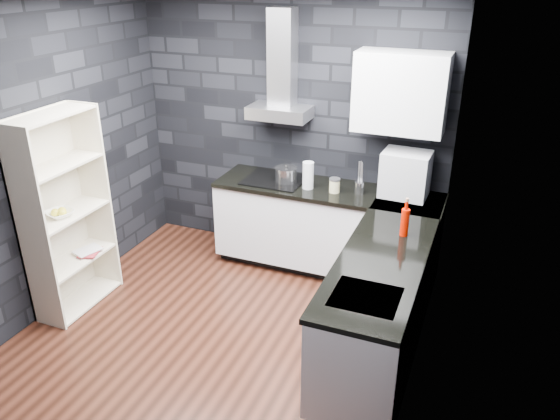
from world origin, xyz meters
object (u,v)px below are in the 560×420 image
Objects in this scene: bookshelf at (66,214)px; pot at (286,175)px; appliance_garage at (405,174)px; red_bottle at (405,222)px; storage_jar at (334,186)px; fruit_bowl at (60,214)px; glass_vase at (308,175)px; utensil_crock at (359,188)px.

pot is at bearing 43.35° from bookshelf.
red_bottle is at bearing -77.15° from appliance_garage.
appliance_garage reaches higher than pot.
storage_jar is at bearing 33.76° from bookshelf.
bookshelf is 0.08m from fruit_bowl.
appliance_garage is (0.90, 0.13, 0.09)m from glass_vase.
storage_jar is at bearing 35.21° from fruit_bowl.
fruit_bowl is at bearing -135.17° from pot.
pot reaches higher than storage_jar.
pot is 0.82× the size of glass_vase.
pot is 0.74m from utensil_crock.
appliance_garage reaches higher than glass_vase.
red_bottle is (0.15, -0.78, -0.11)m from appliance_garage.
red_bottle is (0.55, -0.71, 0.06)m from utensil_crock.
red_bottle reaches higher than fruit_bowl.
fruit_bowl is (-2.24, -1.48, -0.02)m from utensil_crock.
pot is 0.52m from storage_jar.
bookshelf reaches higher than glass_vase.
fruit_bowl is at bearing -164.58° from red_bottle.
red_bottle is 0.13× the size of bookshelf.
bookshelf reaches higher than appliance_garage.
glass_vase is 1.23m from red_bottle.
glass_vase is at bearing -173.25° from utensil_crock.
bookshelf is (-2.79, -0.70, -0.11)m from red_bottle.
pot is 0.98× the size of fruit_bowl.
glass_vase is 0.28m from storage_jar.
pot is 0.12× the size of bookshelf.
bookshelf is (-2.64, -1.49, -0.22)m from appliance_garage.
appliance_garage is (1.15, 0.07, 0.15)m from pot.
appliance_garage is at bearing 100.57° from red_bottle.
bookshelf reaches higher than storage_jar.
storage_jar is at bearing 139.95° from red_bottle.
appliance_garage is at bearing 10.32° from utensil_crock.
glass_vase is at bearing 147.94° from red_bottle.
fruit_bowl is (-2.64, -1.55, -0.19)m from appliance_garage.
glass_vase is 0.50m from utensil_crock.
fruit_bowl is at bearing -90.18° from bookshelf.
pot is at bearing 150.97° from red_bottle.
utensil_crock is 0.52× the size of fruit_bowl.
utensil_crock is at bearing 32.09° from bookshelf.
bookshelf is 8.13× the size of fruit_bowl.
pot is at bearing 44.83° from fruit_bowl.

